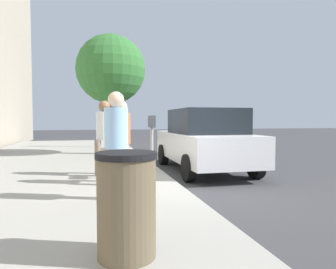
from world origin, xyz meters
name	(u,v)px	position (x,y,z in m)	size (l,w,h in m)	color
ground_plane	(175,188)	(0.00, 0.00, 0.00)	(80.00, 80.00, 0.00)	#38383A
sidewalk_slab	(26,192)	(0.00, 3.00, 0.07)	(28.00, 6.00, 0.15)	gray
parking_meter	(152,134)	(0.26, 0.47, 1.17)	(0.36, 0.12, 1.41)	gray
pedestrian_at_meter	(121,135)	(0.00, 1.16, 1.15)	(0.52, 0.37, 1.71)	tan
pedestrian_bystander	(116,136)	(-1.23, 1.34, 1.20)	(0.39, 0.52, 1.78)	tan
parking_officer	(105,131)	(1.08, 1.46, 1.20)	(0.39, 0.47, 1.77)	#726656
parked_sedan_near	(204,140)	(1.89, -1.35, 0.89)	(4.42, 2.00, 1.77)	silver
street_tree	(111,70)	(5.65, 1.07, 3.38)	(2.64, 2.64, 4.58)	brown
traffic_signal	(116,97)	(8.57, 0.67, 2.58)	(0.24, 0.44, 3.60)	black
trash_bin	(127,204)	(-3.39, 1.39, 0.66)	(0.59, 0.59, 1.01)	brown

